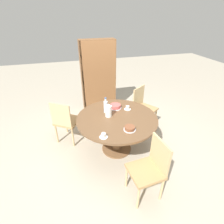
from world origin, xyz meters
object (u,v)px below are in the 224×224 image
(chair_b, at_px, (66,120))
(bookshelf, at_px, (99,79))
(chair_a, at_px, (143,107))
(water_bottle, at_px, (106,106))
(cup_a, at_px, (104,136))
(cake_main, at_px, (115,106))
(coffee_pot, at_px, (108,111))
(cup_b, at_px, (128,108))
(chair_c, at_px, (149,168))
(cake_second, at_px, (130,128))

(chair_b, xyz_separation_m, bookshelf, (0.88, 1.10, 0.36))
(chair_a, distance_m, water_bottle, 1.07)
(bookshelf, distance_m, cup_a, 2.10)
(bookshelf, xyz_separation_m, cake_main, (0.05, -1.27, -0.10))
(water_bottle, distance_m, cup_a, 0.73)
(coffee_pot, distance_m, cake_main, 0.32)
(chair_b, xyz_separation_m, cup_b, (1.14, -0.28, 0.25))
(coffee_pot, xyz_separation_m, cup_a, (-0.22, -0.54, -0.08))
(coffee_pot, height_order, water_bottle, water_bottle)
(chair_c, relative_size, coffee_pot, 3.76)
(chair_c, relative_size, water_bottle, 3.15)
(bookshelf, xyz_separation_m, cake_second, (0.06, -2.00, -0.10))
(chair_a, relative_size, water_bottle, 3.15)
(chair_a, height_order, cup_a, chair_a)
(cake_second, distance_m, cup_b, 0.65)
(bookshelf, height_order, cake_main, bookshelf)
(water_bottle, relative_size, cake_main, 1.25)
(cup_a, bearing_deg, cake_main, 62.30)
(chair_b, distance_m, cake_main, 0.98)
(bookshelf, xyz_separation_m, cup_a, (-0.37, -2.06, -0.11))
(cake_second, bearing_deg, water_bottle, 109.51)
(water_bottle, relative_size, cup_a, 2.30)
(chair_c, height_order, bookshelf, bookshelf)
(cake_second, height_order, cup_a, cup_a)
(bookshelf, relative_size, cake_main, 7.69)
(cake_main, bearing_deg, chair_c, -86.13)
(chair_a, xyz_separation_m, cup_b, (-0.52, -0.40, 0.25))
(chair_c, bearing_deg, water_bottle, -171.49)
(water_bottle, xyz_separation_m, cup_a, (-0.21, -0.69, -0.09))
(water_bottle, bearing_deg, cup_a, -106.45)
(cake_second, xyz_separation_m, cup_a, (-0.43, -0.06, -0.00))
(chair_a, relative_size, cake_second, 4.78)
(chair_b, height_order, bookshelf, bookshelf)
(coffee_pot, distance_m, cup_b, 0.43)
(cup_b, bearing_deg, chair_a, 37.39)
(bookshelf, bearing_deg, cup_b, 100.46)
(coffee_pot, height_order, cake_second, coffee_pot)
(chair_a, xyz_separation_m, water_bottle, (-0.93, -0.39, 0.34))
(water_bottle, xyz_separation_m, cake_second, (0.22, -0.63, -0.09))
(bookshelf, xyz_separation_m, coffee_pot, (-0.15, -1.52, -0.02))
(chair_b, relative_size, cake_second, 4.78)
(chair_b, relative_size, cup_b, 7.24)
(cup_a, bearing_deg, coffee_pot, 68.22)
(cake_main, bearing_deg, coffee_pot, -128.72)
(chair_a, xyz_separation_m, chair_c, (-0.63, -1.60, 0.00))
(coffee_pot, relative_size, cup_b, 1.93)
(chair_c, relative_size, cake_second, 4.78)
(chair_c, xyz_separation_m, cake_second, (-0.08, 0.59, 0.26))
(coffee_pot, xyz_separation_m, cake_main, (0.20, 0.25, -0.08))
(chair_a, height_order, cake_main, chair_a)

